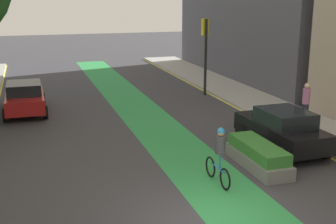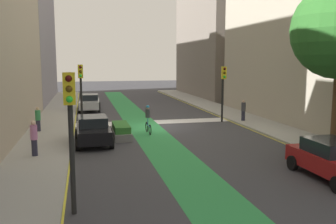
# 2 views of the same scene
# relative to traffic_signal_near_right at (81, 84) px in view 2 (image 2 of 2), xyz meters

# --- Properties ---
(ground_plane) EXTENTS (120.00, 120.00, 0.00)m
(ground_plane) POSITION_rel_traffic_signal_near_right_xyz_m (-5.41, 1.15, -3.13)
(ground_plane) COLOR #38383D
(bike_lane_paint) EXTENTS (2.40, 60.00, 0.01)m
(bike_lane_paint) POSITION_rel_traffic_signal_near_right_xyz_m (-4.38, 1.15, -3.13)
(bike_lane_paint) COLOR #2D8C47
(bike_lane_paint) RESTS_ON ground_plane
(crosswalk_band) EXTENTS (12.00, 1.80, 0.01)m
(crosswalk_band) POSITION_rel_traffic_signal_near_right_xyz_m (-5.41, -0.85, -3.13)
(crosswalk_band) COLOR silver
(crosswalk_band) RESTS_ON ground_plane
(sidewalk_left) EXTENTS (3.00, 60.00, 0.15)m
(sidewalk_left) POSITION_rel_traffic_signal_near_right_xyz_m (-12.91, 1.15, -3.06)
(sidewalk_left) COLOR #9E9E99
(sidewalk_left) RESTS_ON ground_plane
(curb_stripe_left) EXTENTS (0.16, 60.00, 0.01)m
(curb_stripe_left) POSITION_rel_traffic_signal_near_right_xyz_m (-11.41, 1.15, -3.13)
(curb_stripe_left) COLOR yellow
(curb_stripe_left) RESTS_ON ground_plane
(sidewalk_right) EXTENTS (3.00, 60.00, 0.15)m
(sidewalk_right) POSITION_rel_traffic_signal_near_right_xyz_m (2.09, 1.15, -3.06)
(sidewalk_right) COLOR #9E9E99
(sidewalk_right) RESTS_ON ground_plane
(curb_stripe_right) EXTENTS (0.16, 60.00, 0.01)m
(curb_stripe_right) POSITION_rel_traffic_signal_near_right_xyz_m (0.59, 1.15, -3.13)
(curb_stripe_right) COLOR yellow
(curb_stripe_right) RESTS_ON ground_plane
(traffic_signal_near_right) EXTENTS (0.35, 0.52, 4.48)m
(traffic_signal_near_right) POSITION_rel_traffic_signal_near_right_xyz_m (0.00, 0.00, 0.00)
(traffic_signal_near_right) COLOR black
(traffic_signal_near_right) RESTS_ON ground_plane
(traffic_signal_near_left) EXTENTS (0.35, 0.52, 4.31)m
(traffic_signal_near_left) POSITION_rel_traffic_signal_near_right_xyz_m (-10.70, 0.25, -0.11)
(traffic_signal_near_left) COLOR black
(traffic_signal_near_left) RESTS_ON ground_plane
(traffic_signal_far_right) EXTENTS (0.35, 0.52, 4.43)m
(traffic_signal_far_right) POSITION_rel_traffic_signal_near_right_xyz_m (0.21, 15.46, -0.04)
(traffic_signal_far_right) COLOR black
(traffic_signal_far_right) RESTS_ON ground_plane
(car_red_left_far) EXTENTS (2.03, 4.20, 1.57)m
(car_red_left_far) POSITION_rel_traffic_signal_near_right_xyz_m (-9.93, 14.20, -2.33)
(car_red_left_far) COLOR #A51919
(car_red_left_far) RESTS_ON ground_plane
(car_silver_right_near) EXTENTS (2.18, 4.28, 1.57)m
(car_silver_right_near) POSITION_rel_traffic_signal_near_right_xyz_m (-0.67, -8.63, -2.33)
(car_silver_right_near) COLOR #B2B7BF
(car_silver_right_near) RESTS_ON ground_plane
(car_black_right_far) EXTENTS (2.11, 4.25, 1.57)m
(car_black_right_far) POSITION_rel_traffic_signal_near_right_xyz_m (-0.64, 5.58, -2.33)
(car_black_right_far) COLOR black
(car_black_right_far) RESTS_ON ground_plane
(cyclist_in_lane) EXTENTS (0.32, 1.73, 1.86)m
(cyclist_in_lane) POSITION_rel_traffic_signal_near_right_xyz_m (-4.26, 3.30, -2.16)
(cyclist_in_lane) COLOR black
(cyclist_in_lane) RESTS_ON ground_plane
(pedestrian_sidewalk_right_a) EXTENTS (0.34, 0.34, 1.75)m
(pedestrian_sidewalk_right_a) POSITION_rel_traffic_signal_near_right_xyz_m (2.24, 8.26, -2.09)
(pedestrian_sidewalk_right_a) COLOR #262638
(pedestrian_sidewalk_right_a) RESTS_ON sidewalk_right
(pedestrian_sidewalk_left_a) EXTENTS (0.34, 0.34, 1.62)m
(pedestrian_sidewalk_left_a) POSITION_rel_traffic_signal_near_right_xyz_m (-12.16, 0.86, -2.16)
(pedestrian_sidewalk_left_a) COLOR #262638
(pedestrian_sidewalk_left_a) RESTS_ON sidewalk_left
(pedestrian_sidewalk_right_b) EXTENTS (0.34, 0.34, 1.60)m
(pedestrian_sidewalk_right_b) POSITION_rel_traffic_signal_near_right_xyz_m (2.80, 1.74, -2.17)
(pedestrian_sidewalk_right_b) COLOR #262638
(pedestrian_sidewalk_right_b) RESTS_ON sidewalk_right
(median_planter) EXTENTS (1.04, 3.07, 0.85)m
(median_planter) POSITION_rel_traffic_signal_near_right_xyz_m (-2.38, 4.22, -2.73)
(median_planter) COLOR slate
(median_planter) RESTS_ON ground_plane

